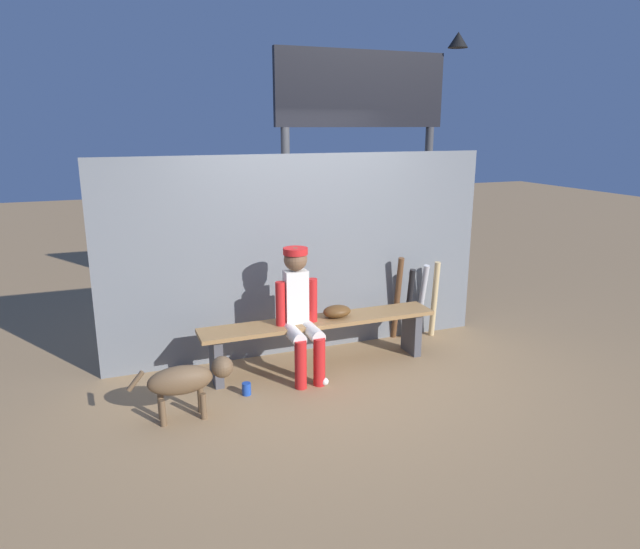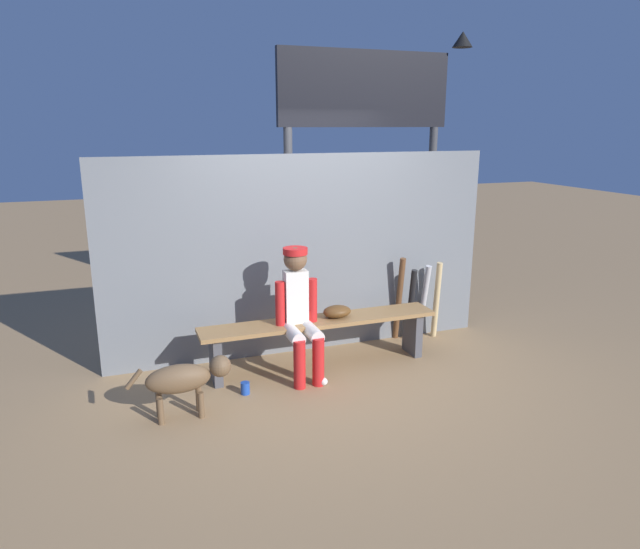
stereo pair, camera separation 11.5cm
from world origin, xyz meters
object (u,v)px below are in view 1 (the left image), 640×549
at_px(bat_wood_dark, 397,298).
at_px(cup_on_bench, 311,316).
at_px(bat_wood_natural, 434,299).
at_px(cup_on_ground, 247,389).
at_px(bat_aluminum_black, 409,304).
at_px(scoreboard, 366,118).
at_px(bat_aluminum_silver, 422,300).
at_px(dugout_bench, 320,330).
at_px(player_seated, 300,308).
at_px(baseball_glove, 337,311).
at_px(dog, 188,380).
at_px(baseball, 325,382).

bearing_deg(bat_wood_dark, cup_on_bench, -160.19).
bearing_deg(bat_wood_natural, cup_on_ground, -164.25).
relative_size(bat_aluminum_black, scoreboard, 0.24).
relative_size(bat_wood_dark, scoreboard, 0.28).
bearing_deg(bat_aluminum_silver, dugout_bench, -163.87).
height_order(bat_aluminum_silver, cup_on_bench, bat_aluminum_silver).
height_order(dugout_bench, player_seated, player_seated).
relative_size(bat_wood_dark, cup_on_bench, 8.63).
distance_m(bat_aluminum_black, cup_on_bench, 1.34).
bearing_deg(dugout_bench, bat_aluminum_silver, 16.13).
distance_m(dugout_bench, bat_wood_natural, 1.53).
relative_size(baseball_glove, cup_on_ground, 2.55).
height_order(dugout_bench, dog, dugout_bench).
height_order(dugout_bench, cup_on_bench, cup_on_bench).
xyz_separation_m(baseball_glove, cup_on_bench, (-0.27, -0.02, -0.00)).
distance_m(baseball, cup_on_ground, 0.72).
height_order(bat_wood_dark, cup_on_ground, bat_wood_dark).
height_order(bat_aluminum_black, bat_wood_natural, bat_wood_natural).
relative_size(baseball_glove, bat_wood_dark, 0.29).
relative_size(scoreboard, dog, 4.02).
xyz_separation_m(dugout_bench, bat_aluminum_black, (1.18, 0.34, 0.03)).
height_order(player_seated, bat_aluminum_silver, player_seated).
xyz_separation_m(dugout_bench, bat_wood_dark, (1.06, 0.40, 0.10)).
bearing_deg(scoreboard, cup_on_ground, -138.39).
relative_size(dugout_bench, bat_wood_dark, 2.47).
bearing_deg(baseball, bat_aluminum_silver, 28.50).
distance_m(dugout_bench, baseball, 0.54).
bearing_deg(bat_wood_dark, bat_aluminum_black, -24.76).
bearing_deg(bat_aluminum_silver, bat_aluminum_black, -164.43).
xyz_separation_m(cup_on_ground, scoreboard, (1.95, 1.73, 2.34)).
relative_size(player_seated, cup_on_ground, 11.11).
distance_m(cup_on_ground, cup_on_bench, 0.94).
bearing_deg(dugout_bench, scoreboard, 51.24).
bearing_deg(baseball, bat_aluminum_black, 30.18).
xyz_separation_m(bat_wood_dark, bat_aluminum_black, (0.12, -0.05, -0.06)).
distance_m(bat_aluminum_black, baseball, 1.54).
xyz_separation_m(bat_aluminum_black, cup_on_bench, (-1.28, -0.36, 0.14)).
bearing_deg(bat_wood_dark, cup_on_ground, -158.84).
bearing_deg(bat_aluminum_black, baseball, -149.82).
distance_m(bat_aluminum_black, bat_wood_natural, 0.31).
relative_size(baseball, cup_on_ground, 0.67).
bearing_deg(baseball_glove, scoreboard, 55.95).
bearing_deg(bat_wood_natural, cup_on_bench, -167.92).
relative_size(baseball, dog, 0.09).
height_order(baseball_glove, bat_aluminum_silver, bat_aluminum_silver).
bearing_deg(scoreboard, dog, -141.67).
height_order(dugout_bench, baseball, dugout_bench).
relative_size(player_seated, scoreboard, 0.36).
relative_size(player_seated, dog, 1.45).
relative_size(bat_aluminum_black, cup_on_bench, 7.45).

